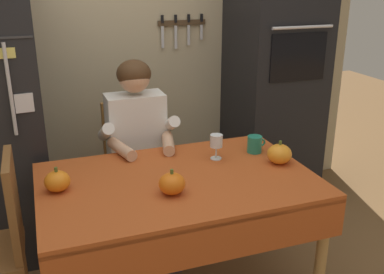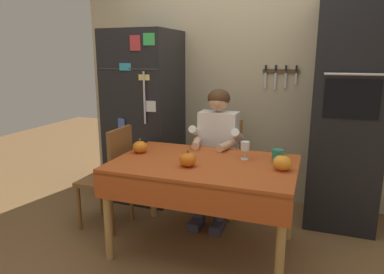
{
  "view_description": "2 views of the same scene",
  "coord_description": "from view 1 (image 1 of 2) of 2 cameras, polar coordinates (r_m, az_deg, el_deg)",
  "views": [
    {
      "loc": [
        -0.63,
        -1.89,
        1.73
      ],
      "look_at": [
        0.11,
        0.18,
        0.92
      ],
      "focal_mm": 41.9,
      "sensor_mm": 36.0,
      "label": 1
    },
    {
      "loc": [
        0.78,
        -2.35,
        1.54
      ],
      "look_at": [
        -0.13,
        0.19,
        0.91
      ],
      "focal_mm": 32.41,
      "sensor_mm": 36.0,
      "label": 2
    }
  ],
  "objects": [
    {
      "name": "dining_table",
      "position": [
        2.33,
        -1.63,
        -7.34
      ],
      "size": [
        1.4,
        0.9,
        0.74
      ],
      "color": "tan",
      "rests_on": "ground"
    },
    {
      "name": "wine_glass",
      "position": [
        2.51,
        3.11,
        -0.65
      ],
      "size": [
        0.07,
        0.07,
        0.14
      ],
      "color": "white",
      "rests_on": "dining_table"
    },
    {
      "name": "pumpkin_large",
      "position": [
        2.26,
        -16.78,
        -5.4
      ],
      "size": [
        0.12,
        0.12,
        0.12
      ],
      "color": "orange",
      "rests_on": "dining_table"
    },
    {
      "name": "pumpkin_medium",
      "position": [
        2.51,
        11.07,
        -2.13
      ],
      "size": [
        0.13,
        0.13,
        0.13
      ],
      "color": "orange",
      "rests_on": "dining_table"
    },
    {
      "name": "back_wall_assembly",
      "position": [
        3.34,
        -7.89,
        12.55
      ],
      "size": [
        3.7,
        0.13,
        2.6
      ],
      "color": "#BCAD89",
      "rests_on": "ground"
    },
    {
      "name": "wall_oven",
      "position": [
        3.41,
        10.44,
        8.31
      ],
      "size": [
        0.6,
        0.64,
        2.1
      ],
      "color": "black",
      "rests_on": "ground"
    },
    {
      "name": "coffee_mug",
      "position": [
        2.64,
        8.0,
        -0.91
      ],
      "size": [
        0.11,
        0.09,
        0.1
      ],
      "color": "#237F66",
      "rests_on": "dining_table"
    },
    {
      "name": "chair_behind_person",
      "position": [
        3.07,
        -7.41,
        -3.44
      ],
      "size": [
        0.4,
        0.4,
        0.93
      ],
      "color": "#9E6B33",
      "rests_on": "ground"
    },
    {
      "name": "pumpkin_small",
      "position": [
        2.13,
        -2.56,
        -5.95
      ],
      "size": [
        0.13,
        0.13,
        0.13
      ],
      "color": "orange",
      "rests_on": "dining_table"
    },
    {
      "name": "seated_person",
      "position": [
        2.81,
        -6.77,
        -0.68
      ],
      "size": [
        0.47,
        0.55,
        1.25
      ],
      "color": "#38384C",
      "rests_on": "ground"
    }
  ]
}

